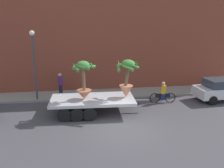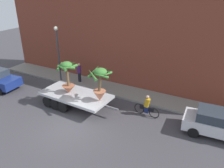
{
  "view_description": "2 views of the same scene",
  "coord_description": "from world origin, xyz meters",
  "px_view_note": "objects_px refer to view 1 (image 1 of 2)",
  "views": [
    {
      "loc": [
        -2.24,
        -11.98,
        5.86
      ],
      "look_at": [
        -0.15,
        2.92,
        1.73
      ],
      "focal_mm": 39.45,
      "sensor_mm": 36.0,
      "label": 1
    },
    {
      "loc": [
        7.82,
        -8.87,
        8.36
      ],
      "look_at": [
        1.15,
        3.28,
        2.0
      ],
      "focal_mm": 36.13,
      "sensor_mm": 36.0,
      "label": 2
    }
  ],
  "objects_px": {
    "potted_palm_rear": "(127,77)",
    "parked_car": "(223,89)",
    "pedestrian_near_gate": "(60,84)",
    "flatbed_trailer": "(89,102)",
    "potted_palm_middle": "(84,79)",
    "street_lamp": "(34,56)",
    "cyclist": "(163,93)"
  },
  "relations": [
    {
      "from": "potted_palm_rear",
      "to": "street_lamp",
      "type": "height_order",
      "value": "street_lamp"
    },
    {
      "from": "parked_car",
      "to": "potted_palm_rear",
      "type": "bearing_deg",
      "value": -170.25
    },
    {
      "from": "parked_car",
      "to": "pedestrian_near_gate",
      "type": "bearing_deg",
      "value": 169.19
    },
    {
      "from": "parked_car",
      "to": "street_lamp",
      "type": "bearing_deg",
      "value": 173.11
    },
    {
      "from": "flatbed_trailer",
      "to": "street_lamp",
      "type": "relative_size",
      "value": 1.28
    },
    {
      "from": "pedestrian_near_gate",
      "to": "cyclist",
      "type": "bearing_deg",
      "value": -16.77
    },
    {
      "from": "flatbed_trailer",
      "to": "potted_palm_middle",
      "type": "bearing_deg",
      "value": -163.45
    },
    {
      "from": "flatbed_trailer",
      "to": "potted_palm_rear",
      "type": "bearing_deg",
      "value": -1.2
    },
    {
      "from": "flatbed_trailer",
      "to": "street_lamp",
      "type": "distance_m",
      "value": 5.15
    },
    {
      "from": "potted_palm_rear",
      "to": "parked_car",
      "type": "relative_size",
      "value": 0.57
    },
    {
      "from": "potted_palm_rear",
      "to": "street_lamp",
      "type": "relative_size",
      "value": 0.49
    },
    {
      "from": "potted_palm_rear",
      "to": "potted_palm_middle",
      "type": "height_order",
      "value": "potted_palm_rear"
    },
    {
      "from": "cyclist",
      "to": "street_lamp",
      "type": "distance_m",
      "value": 9.27
    },
    {
      "from": "flatbed_trailer",
      "to": "street_lamp",
      "type": "bearing_deg",
      "value": 141.71
    },
    {
      "from": "potted_palm_middle",
      "to": "pedestrian_near_gate",
      "type": "height_order",
      "value": "potted_palm_middle"
    },
    {
      "from": "street_lamp",
      "to": "parked_car",
      "type": "bearing_deg",
      "value": -6.89
    },
    {
      "from": "parked_car",
      "to": "flatbed_trailer",
      "type": "bearing_deg",
      "value": -172.91
    },
    {
      "from": "pedestrian_near_gate",
      "to": "street_lamp",
      "type": "height_order",
      "value": "street_lamp"
    },
    {
      "from": "potted_palm_rear",
      "to": "parked_car",
      "type": "height_order",
      "value": "potted_palm_rear"
    },
    {
      "from": "potted_palm_middle",
      "to": "street_lamp",
      "type": "distance_m",
      "value": 4.48
    },
    {
      "from": "flatbed_trailer",
      "to": "parked_car",
      "type": "relative_size",
      "value": 1.49
    },
    {
      "from": "street_lamp",
      "to": "flatbed_trailer",
      "type": "bearing_deg",
      "value": -38.29
    },
    {
      "from": "flatbed_trailer",
      "to": "pedestrian_near_gate",
      "type": "relative_size",
      "value": 3.62
    },
    {
      "from": "pedestrian_near_gate",
      "to": "street_lamp",
      "type": "relative_size",
      "value": 0.35
    },
    {
      "from": "parked_car",
      "to": "street_lamp",
      "type": "height_order",
      "value": "street_lamp"
    },
    {
      "from": "parked_car",
      "to": "pedestrian_near_gate",
      "type": "height_order",
      "value": "pedestrian_near_gate"
    },
    {
      "from": "cyclist",
      "to": "potted_palm_rear",
      "type": "bearing_deg",
      "value": -155.21
    },
    {
      "from": "potted_palm_rear",
      "to": "pedestrian_near_gate",
      "type": "xyz_separation_m",
      "value": [
        -4.31,
        3.47,
        -1.23
      ]
    },
    {
      "from": "parked_car",
      "to": "street_lamp",
      "type": "xyz_separation_m",
      "value": [
        -13.23,
        1.6,
        2.41
      ]
    },
    {
      "from": "cyclist",
      "to": "pedestrian_near_gate",
      "type": "relative_size",
      "value": 1.08
    },
    {
      "from": "cyclist",
      "to": "street_lamp",
      "type": "height_order",
      "value": "street_lamp"
    },
    {
      "from": "potted_palm_rear",
      "to": "pedestrian_near_gate",
      "type": "relative_size",
      "value": 1.39
    }
  ]
}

